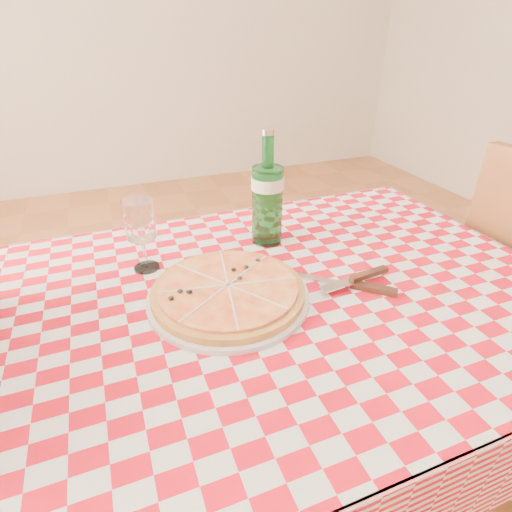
{
  "coord_description": "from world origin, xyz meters",
  "views": [
    {
      "loc": [
        -0.3,
        -0.66,
        1.26
      ],
      "look_at": [
        -0.02,
        0.06,
        0.82
      ],
      "focal_mm": 28.0,
      "sensor_mm": 36.0,
      "label": 1
    }
  ],
  "objects_px": {
    "pizza_plate": "(228,290)",
    "wine_glass": "(142,236)",
    "dining_table": "(273,326)",
    "water_bottle": "(267,189)"
  },
  "relations": [
    {
      "from": "dining_table",
      "to": "pizza_plate",
      "type": "xyz_separation_m",
      "value": [
        -0.1,
        0.01,
        0.12
      ]
    },
    {
      "from": "wine_glass",
      "to": "dining_table",
      "type": "bearing_deg",
      "value": -38.66
    },
    {
      "from": "pizza_plate",
      "to": "water_bottle",
      "type": "distance_m",
      "value": 0.31
    },
    {
      "from": "pizza_plate",
      "to": "water_bottle",
      "type": "bearing_deg",
      "value": 50.45
    },
    {
      "from": "pizza_plate",
      "to": "water_bottle",
      "type": "height_order",
      "value": "water_bottle"
    },
    {
      "from": "pizza_plate",
      "to": "wine_glass",
      "type": "relative_size",
      "value": 1.97
    },
    {
      "from": "dining_table",
      "to": "pizza_plate",
      "type": "height_order",
      "value": "pizza_plate"
    },
    {
      "from": "dining_table",
      "to": "water_bottle",
      "type": "xyz_separation_m",
      "value": [
        0.07,
        0.22,
        0.25
      ]
    },
    {
      "from": "wine_glass",
      "to": "water_bottle",
      "type": "bearing_deg",
      "value": 4.55
    },
    {
      "from": "dining_table",
      "to": "water_bottle",
      "type": "bearing_deg",
      "value": 71.49
    }
  ]
}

